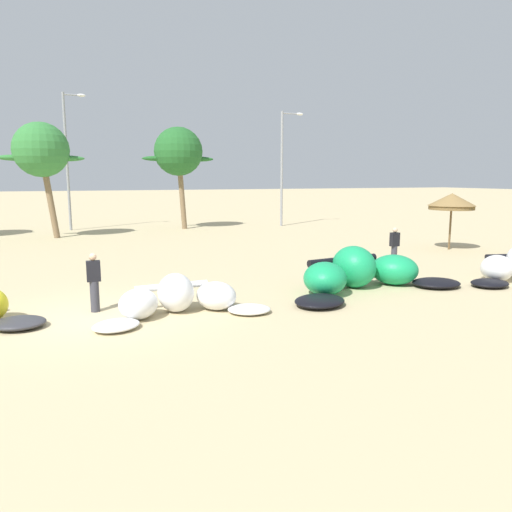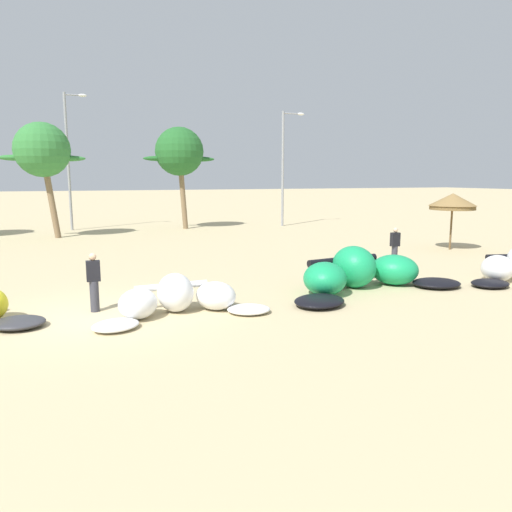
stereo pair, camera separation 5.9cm
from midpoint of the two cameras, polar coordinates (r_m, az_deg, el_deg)
name	(u,v)px [view 2 (the right image)]	position (r m, az deg, el deg)	size (l,w,h in m)	color
ground_plane	(91,316)	(13.69, -18.62, -6.71)	(260.00, 260.00, 0.00)	#C6B284
kite_left_of_center	(178,299)	(13.29, -8.97, -4.99)	(4.93, 2.36, 1.06)	white
kite_center	(361,273)	(16.30, 12.27, -2.00)	(6.76, 3.57, 1.39)	black
beach_umbrella_middle	(453,201)	(26.52, 22.07, 5.93)	(2.32, 2.32, 2.85)	brown
person_near_kites	(395,247)	(20.75, 16.00, 1.03)	(0.36, 0.24, 1.62)	#383842
person_by_umbrellas	(94,282)	(13.96, -18.32, -2.92)	(0.36, 0.24, 1.62)	#383842
palm_left_of_gap	(42,151)	(31.93, -23.67, 11.20)	(4.82, 3.21, 6.85)	#7F6647
palm_center_left	(179,152)	(35.15, -8.90, 11.89)	(5.06, 3.37, 7.11)	#7F6647
lamppost_west_center	(69,155)	(36.24, -20.93, 10.97)	(1.54, 0.24, 9.27)	gray
lamppost_east_center	(285,162)	(37.00, 3.42, 10.89)	(1.80, 0.24, 8.43)	gray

